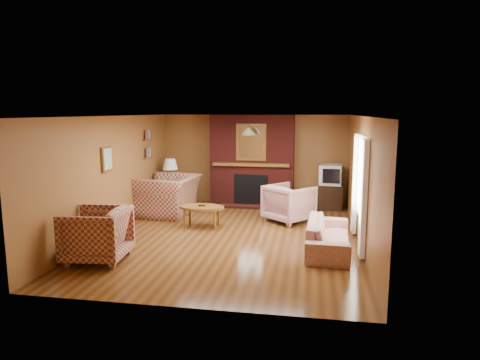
% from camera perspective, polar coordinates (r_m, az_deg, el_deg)
% --- Properties ---
extents(floor, '(6.50, 6.50, 0.00)m').
position_cam_1_polar(floor, '(8.72, -1.17, -7.45)').
color(floor, '#47280F').
rests_on(floor, ground).
extents(ceiling, '(6.50, 6.50, 0.00)m').
position_cam_1_polar(ceiling, '(8.36, -1.22, 8.52)').
color(ceiling, silver).
rests_on(ceiling, wall_back).
extents(wall_back, '(6.50, 0.00, 6.50)m').
position_cam_1_polar(wall_back, '(11.64, 1.83, 2.78)').
color(wall_back, brown).
rests_on(wall_back, floor).
extents(wall_front, '(6.50, 0.00, 6.50)m').
position_cam_1_polar(wall_front, '(5.36, -7.78, -4.88)').
color(wall_front, brown).
rests_on(wall_front, floor).
extents(wall_left, '(0.00, 6.50, 6.50)m').
position_cam_1_polar(wall_left, '(9.26, -16.58, 0.75)').
color(wall_left, brown).
rests_on(wall_left, floor).
extents(wall_right, '(0.00, 6.50, 6.50)m').
position_cam_1_polar(wall_right, '(8.36, 15.89, -0.09)').
color(wall_right, brown).
rests_on(wall_right, floor).
extents(fireplace, '(2.20, 0.82, 2.40)m').
position_cam_1_polar(fireplace, '(11.38, 1.64, 2.54)').
color(fireplace, '#4A1310').
rests_on(fireplace, floor).
extents(window_right, '(0.10, 1.85, 2.00)m').
position_cam_1_polar(window_right, '(8.17, 15.68, -0.81)').
color(window_right, beige).
rests_on(window_right, wall_right).
extents(bookshelf, '(0.09, 0.55, 0.71)m').
position_cam_1_polar(bookshelf, '(10.91, -12.02, 4.61)').
color(bookshelf, brown).
rests_on(bookshelf, wall_left).
extents(botanical_print, '(0.05, 0.40, 0.50)m').
position_cam_1_polar(botanical_print, '(8.93, -17.33, 2.68)').
color(botanical_print, brown).
rests_on(botanical_print, wall_left).
extents(pendant_light, '(0.36, 0.36, 0.48)m').
position_cam_1_polar(pendant_light, '(10.64, 1.14, 6.50)').
color(pendant_light, black).
rests_on(pendant_light, ceiling).
extents(plaid_loveseat, '(1.35, 1.52, 0.94)m').
position_cam_1_polar(plaid_loveseat, '(10.56, -9.47, -2.01)').
color(plaid_loveseat, maroon).
rests_on(plaid_loveseat, floor).
extents(plaid_armchair, '(1.08, 1.05, 0.90)m').
position_cam_1_polar(plaid_armchair, '(7.59, -18.58, -6.92)').
color(plaid_armchair, maroon).
rests_on(plaid_armchair, floor).
extents(floral_sofa, '(0.82, 1.92, 0.55)m').
position_cam_1_polar(floral_sofa, '(7.95, 11.70, -7.22)').
color(floral_sofa, '#BDAB92').
rests_on(floral_sofa, floor).
extents(floral_armchair, '(1.30, 1.30, 0.85)m').
position_cam_1_polar(floral_armchair, '(9.79, 6.57, -3.09)').
color(floral_armchair, '#BDAB92').
rests_on(floral_armchair, floor).
extents(coffee_table, '(0.98, 0.61, 0.49)m').
position_cam_1_polar(coffee_table, '(9.27, -5.11, -3.81)').
color(coffee_table, brown).
rests_on(coffee_table, floor).
extents(side_table, '(0.46, 0.46, 0.60)m').
position_cam_1_polar(side_table, '(11.49, -9.19, -1.96)').
color(side_table, brown).
rests_on(side_table, floor).
extents(table_lamp, '(0.40, 0.40, 0.66)m').
position_cam_1_polar(table_lamp, '(11.38, -9.28, 1.36)').
color(table_lamp, white).
rests_on(table_lamp, side_table).
extents(tv_stand, '(0.61, 0.55, 0.64)m').
position_cam_1_polar(tv_stand, '(11.23, 11.91, -2.19)').
color(tv_stand, black).
rests_on(tv_stand, floor).
extents(crt_tv, '(0.61, 0.61, 0.51)m').
position_cam_1_polar(crt_tv, '(11.13, 12.01, 0.71)').
color(crt_tv, '#B2B5BA').
rests_on(crt_tv, tv_stand).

